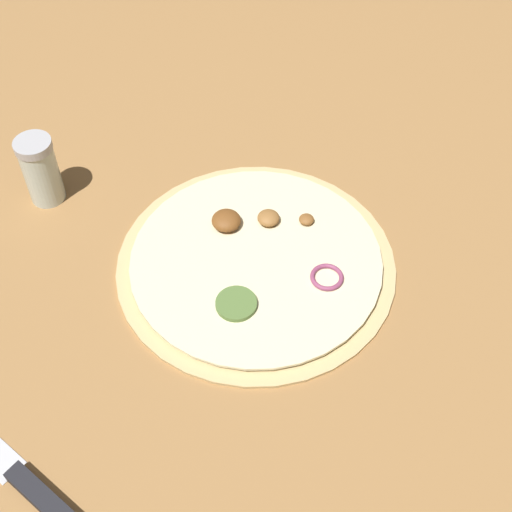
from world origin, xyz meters
TOP-DOWN VIEW (x-y plane):
  - ground_plane at (0.00, 0.00)m, footprint 3.00×3.00m
  - pizza at (0.00, 0.00)m, footprint 0.36×0.36m
  - knife at (-0.29, 0.23)m, footprint 0.20×0.28m
  - spice_jar at (0.10, 0.30)m, footprint 0.05×0.05m

SIDE VIEW (x-z plane):
  - ground_plane at x=0.00m, z-range 0.00..0.00m
  - knife at x=-0.29m, z-range 0.00..0.02m
  - pizza at x=0.00m, z-range -0.01..0.02m
  - spice_jar at x=0.10m, z-range 0.00..0.10m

